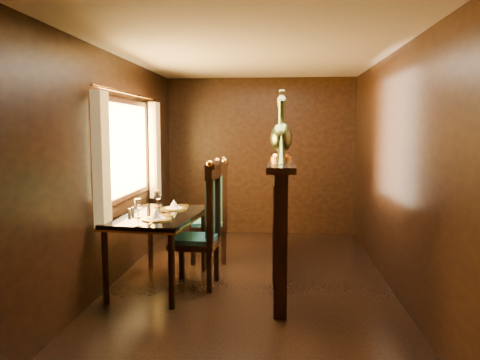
{
  "coord_description": "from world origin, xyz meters",
  "views": [
    {
      "loc": [
        0.31,
        -5.02,
        1.69
      ],
      "look_at": [
        -0.13,
        0.15,
        1.12
      ],
      "focal_mm": 35.0,
      "sensor_mm": 36.0,
      "label": 1
    }
  ],
  "objects_px": {
    "chair_left": "(206,221)",
    "peacock_right": "(281,126)",
    "peacock_left": "(282,125)",
    "chair_right": "(218,207)",
    "dining_table": "(159,221)"
  },
  "relations": [
    {
      "from": "dining_table",
      "to": "peacock_left",
      "type": "height_order",
      "value": "peacock_left"
    },
    {
      "from": "dining_table",
      "to": "peacock_right",
      "type": "xyz_separation_m",
      "value": [
        1.3,
        0.79,
        1.01
      ]
    },
    {
      "from": "chair_left",
      "to": "chair_right",
      "type": "xyz_separation_m",
      "value": [
        -0.01,
        1.01,
        -0.02
      ]
    },
    {
      "from": "chair_left",
      "to": "peacock_left",
      "type": "height_order",
      "value": "peacock_left"
    },
    {
      "from": "chair_left",
      "to": "peacock_right",
      "type": "height_order",
      "value": "peacock_right"
    },
    {
      "from": "chair_left",
      "to": "peacock_right",
      "type": "xyz_separation_m",
      "value": [
        0.79,
        0.75,
        1.0
      ]
    },
    {
      "from": "dining_table",
      "to": "chair_right",
      "type": "height_order",
      "value": "chair_right"
    },
    {
      "from": "chair_left",
      "to": "peacock_right",
      "type": "bearing_deg",
      "value": 46.78
    },
    {
      "from": "chair_right",
      "to": "peacock_left",
      "type": "relative_size",
      "value": 1.77
    },
    {
      "from": "chair_right",
      "to": "chair_left",
      "type": "bearing_deg",
      "value": -98.18
    },
    {
      "from": "dining_table",
      "to": "peacock_right",
      "type": "height_order",
      "value": "peacock_right"
    },
    {
      "from": "peacock_right",
      "to": "chair_right",
      "type": "bearing_deg",
      "value": 162.21
    },
    {
      "from": "dining_table",
      "to": "chair_left",
      "type": "height_order",
      "value": "chair_left"
    },
    {
      "from": "peacock_right",
      "to": "peacock_left",
      "type": "bearing_deg",
      "value": -90.0
    },
    {
      "from": "dining_table",
      "to": "chair_right",
      "type": "relative_size",
      "value": 1.05
    }
  ]
}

